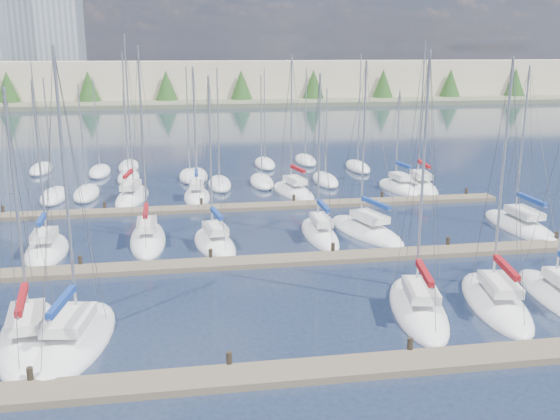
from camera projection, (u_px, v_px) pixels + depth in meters
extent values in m
plane|color=#212C43|center=(223.00, 152.00, 81.52)|extent=(400.00, 400.00, 0.00)
cube|color=#6B5E4C|center=(326.00, 370.00, 26.11)|extent=(44.00, 1.80, 0.35)
cylinder|color=#2D261C|center=(31.00, 380.00, 25.05)|extent=(0.26, 0.26, 1.10)
cylinder|color=#2D261C|center=(229.00, 364.00, 26.31)|extent=(0.26, 0.26, 1.10)
cylinder|color=#2D261C|center=(410.00, 350.00, 27.56)|extent=(0.26, 0.26, 1.10)
cube|color=#6B5E4C|center=(275.00, 261.00, 39.48)|extent=(44.00, 1.80, 0.35)
cylinder|color=#2D261C|center=(81.00, 264.00, 38.41)|extent=(0.26, 0.26, 1.10)
cylinder|color=#2D261C|center=(211.00, 257.00, 39.67)|extent=(0.26, 0.26, 1.10)
cylinder|color=#2D261C|center=(333.00, 251.00, 40.93)|extent=(0.26, 0.26, 1.10)
cylinder|color=#2D261C|center=(448.00, 245.00, 42.19)|extent=(0.26, 0.26, 1.10)
cylinder|color=#2D261C|center=(556.00, 239.00, 43.44)|extent=(0.26, 0.26, 1.10)
cube|color=#6B5E4C|center=(249.00, 207.00, 52.84)|extent=(44.00, 1.80, 0.35)
cylinder|color=#2D261C|center=(3.00, 212.00, 50.52)|extent=(0.26, 0.26, 1.10)
cylinder|color=#2D261C|center=(105.00, 208.00, 51.78)|extent=(0.26, 0.26, 1.10)
cylinder|color=#2D261C|center=(201.00, 204.00, 53.04)|extent=(0.26, 0.26, 1.10)
cylinder|color=#2D261C|center=(294.00, 201.00, 54.29)|extent=(0.26, 0.26, 1.10)
cylinder|color=#2D261C|center=(382.00, 197.00, 55.55)|extent=(0.26, 0.26, 1.10)
cylinder|color=#2D261C|center=(466.00, 194.00, 56.81)|extent=(0.26, 0.26, 1.10)
ellipsoid|color=white|center=(29.00, 339.00, 29.09)|extent=(3.97, 9.27, 1.60)
cube|color=black|center=(29.00, 339.00, 29.09)|extent=(2.02, 4.46, 0.12)
cube|color=silver|center=(26.00, 317.00, 28.35)|extent=(1.94, 3.32, 0.50)
cylinder|color=#9EA0A5|center=(16.00, 205.00, 28.16)|extent=(0.14, 0.14, 10.50)
cylinder|color=#9EA0A5|center=(22.00, 302.00, 27.42)|extent=(0.61, 3.75, 0.10)
cube|color=maroon|center=(22.00, 299.00, 27.39)|extent=(0.77, 3.48, 0.30)
ellipsoid|color=white|center=(560.00, 300.00, 33.62)|extent=(3.08, 8.87, 1.60)
cube|color=black|center=(560.00, 300.00, 33.62)|extent=(1.58, 4.26, 0.12)
ellipsoid|color=white|center=(418.00, 310.00, 32.30)|extent=(4.21, 8.90, 1.60)
cube|color=maroon|center=(418.00, 310.00, 32.30)|extent=(2.13, 4.29, 0.12)
cube|color=silver|center=(421.00, 290.00, 31.56)|extent=(2.00, 3.21, 0.50)
cylinder|color=#9EA0A5|center=(423.00, 173.00, 31.17)|extent=(0.14, 0.14, 12.09)
cylinder|color=#9EA0A5|center=(425.00, 275.00, 30.63)|extent=(0.77, 3.55, 0.10)
cube|color=maroon|center=(425.00, 273.00, 30.60)|extent=(0.91, 3.30, 0.30)
ellipsoid|color=white|center=(47.00, 252.00, 41.51)|extent=(2.97, 7.14, 1.60)
cube|color=black|center=(47.00, 252.00, 41.51)|extent=(1.53, 3.43, 0.12)
cube|color=silver|center=(44.00, 235.00, 40.85)|extent=(1.58, 2.52, 0.50)
cylinder|color=#9EA0A5|center=(39.00, 159.00, 40.49)|extent=(0.14, 0.14, 10.20)
cylinder|color=#9EA0A5|center=(41.00, 222.00, 40.05)|extent=(0.22, 2.96, 0.10)
cube|color=navy|center=(41.00, 220.00, 40.02)|extent=(0.41, 2.73, 0.30)
ellipsoid|color=white|center=(74.00, 342.00, 28.85)|extent=(4.44, 8.89, 1.60)
cube|color=black|center=(74.00, 342.00, 28.85)|extent=(2.25, 4.29, 0.12)
cube|color=silver|center=(69.00, 320.00, 28.11)|extent=(2.18, 3.21, 0.50)
cylinder|color=#9EA0A5|center=(66.00, 187.00, 27.70)|extent=(0.14, 0.14, 12.24)
cylinder|color=#9EA0A5|center=(62.00, 304.00, 27.19)|extent=(0.64, 3.55, 0.10)
cube|color=navy|center=(62.00, 302.00, 27.16)|extent=(0.80, 3.29, 0.30)
ellipsoid|color=white|center=(320.00, 236.00, 45.12)|extent=(2.20, 8.00, 1.60)
cube|color=silver|center=(321.00, 220.00, 44.41)|extent=(1.20, 2.80, 0.50)
cylinder|color=#9EA0A5|center=(319.00, 148.00, 44.14)|extent=(0.14, 0.14, 10.46)
cylinder|color=#9EA0A5|center=(323.00, 208.00, 43.53)|extent=(0.11, 3.36, 0.10)
cube|color=navy|center=(323.00, 206.00, 43.50)|extent=(0.31, 3.09, 0.30)
ellipsoid|color=white|center=(495.00, 304.00, 33.06)|extent=(4.25, 8.92, 1.60)
cube|color=black|center=(495.00, 304.00, 33.06)|extent=(2.15, 4.30, 0.12)
cube|color=silver|center=(500.00, 284.00, 32.31)|extent=(2.03, 3.22, 0.50)
cylinder|color=#9EA0A5|center=(503.00, 174.00, 31.97)|extent=(0.14, 0.14, 11.73)
cylinder|color=#9EA0A5|center=(506.00, 270.00, 31.39)|extent=(0.75, 3.56, 0.10)
cube|color=maroon|center=(506.00, 268.00, 31.36)|extent=(0.89, 3.31, 0.30)
ellipsoid|color=white|center=(132.00, 198.00, 56.35)|extent=(3.65, 8.72, 1.60)
cube|color=black|center=(132.00, 198.00, 56.35)|extent=(1.85, 4.20, 0.12)
cube|color=silver|center=(131.00, 185.00, 55.61)|extent=(1.78, 3.12, 0.50)
cylinder|color=#9EA0A5|center=(129.00, 112.00, 55.06)|extent=(0.14, 0.14, 13.30)
cylinder|color=#9EA0A5|center=(128.00, 175.00, 54.69)|extent=(0.57, 3.53, 0.10)
cube|color=maroon|center=(128.00, 174.00, 54.66)|extent=(0.73, 3.28, 0.30)
ellipsoid|color=white|center=(293.00, 193.00, 58.42)|extent=(4.11, 8.23, 1.60)
cube|color=maroon|center=(293.00, 193.00, 58.42)|extent=(2.08, 3.97, 0.12)
cube|color=silver|center=(295.00, 180.00, 57.73)|extent=(1.95, 2.98, 0.50)
cylinder|color=#9EA0A5|center=(291.00, 119.00, 57.26)|extent=(0.14, 0.14, 11.56)
cylinder|color=#9EA0A5|center=(298.00, 170.00, 56.90)|extent=(0.74, 3.26, 0.10)
cube|color=maroon|center=(298.00, 169.00, 56.87)|extent=(0.89, 3.04, 0.30)
ellipsoid|color=white|center=(519.00, 228.00, 47.15)|extent=(2.95, 9.23, 1.60)
cube|color=silver|center=(524.00, 212.00, 46.38)|extent=(1.60, 3.24, 0.50)
cylinder|color=#9EA0A5|center=(523.00, 141.00, 46.21)|extent=(0.14, 0.14, 10.88)
cylinder|color=#9EA0A5|center=(531.00, 201.00, 45.42)|extent=(0.14, 3.87, 0.10)
cube|color=navy|center=(532.00, 200.00, 45.39)|extent=(0.34, 3.56, 0.30)
ellipsoid|color=white|center=(366.00, 232.00, 45.92)|extent=(5.12, 9.15, 1.60)
cube|color=black|center=(366.00, 232.00, 45.92)|extent=(2.57, 4.42, 0.12)
cube|color=silver|center=(370.00, 217.00, 45.21)|extent=(2.34, 3.36, 0.50)
cylinder|color=#9EA0A5|center=(364.00, 141.00, 44.84)|extent=(0.14, 0.14, 11.29)
cylinder|color=#9EA0A5|center=(376.00, 205.00, 44.34)|extent=(1.10, 3.54, 0.10)
cube|color=navy|center=(376.00, 203.00, 44.30)|extent=(1.21, 3.32, 0.30)
ellipsoid|color=white|center=(148.00, 240.00, 44.00)|extent=(2.62, 8.71, 1.60)
cube|color=silver|center=(147.00, 224.00, 43.26)|extent=(1.41, 3.06, 0.50)
cylinder|color=#9EA0A5|center=(143.00, 138.00, 42.84)|extent=(0.14, 0.14, 12.28)
cylinder|color=#9EA0A5|center=(146.00, 212.00, 42.34)|extent=(0.17, 3.64, 0.10)
cube|color=maroon|center=(146.00, 211.00, 42.31)|extent=(0.36, 3.35, 0.30)
ellipsoid|color=white|center=(398.00, 189.00, 60.11)|extent=(3.25, 7.01, 1.60)
cube|color=silver|center=(400.00, 176.00, 59.47)|extent=(1.61, 2.51, 0.50)
cylinder|color=#9EA0A5|center=(398.00, 134.00, 59.30)|extent=(0.14, 0.14, 8.30)
cylinder|color=#9EA0A5|center=(403.00, 166.00, 58.71)|extent=(0.47, 2.82, 0.10)
cube|color=navy|center=(404.00, 165.00, 58.68)|extent=(0.64, 2.63, 0.30)
ellipsoid|color=white|center=(419.00, 187.00, 60.90)|extent=(3.55, 9.26, 1.60)
cube|color=black|center=(419.00, 187.00, 60.90)|extent=(1.81, 4.46, 0.12)
cube|color=silver|center=(421.00, 175.00, 60.14)|extent=(1.77, 3.30, 0.50)
cylinder|color=#9EA0A5|center=(422.00, 109.00, 59.72)|extent=(0.14, 0.14, 12.81)
cylinder|color=#9EA0A5|center=(424.00, 165.00, 59.17)|extent=(0.49, 3.79, 0.10)
cube|color=maroon|center=(424.00, 164.00, 59.14)|extent=(0.66, 3.50, 0.30)
ellipsoid|color=white|center=(197.00, 198.00, 56.53)|extent=(2.50, 6.50, 1.60)
cube|color=silver|center=(197.00, 184.00, 55.89)|extent=(1.34, 2.29, 0.50)
cylinder|color=#9EA0A5|center=(195.00, 127.00, 55.43)|extent=(0.14, 0.14, 10.53)
cylinder|color=#9EA0A5|center=(196.00, 174.00, 55.13)|extent=(0.16, 2.71, 0.10)
cube|color=navy|center=(196.00, 173.00, 55.10)|extent=(0.36, 2.50, 0.30)
ellipsoid|color=white|center=(215.00, 245.00, 42.98)|extent=(3.55, 7.43, 1.60)
cube|color=maroon|center=(215.00, 245.00, 42.98)|extent=(1.80, 3.58, 0.12)
cube|color=silver|center=(215.00, 228.00, 42.33)|extent=(1.73, 2.68, 0.50)
cylinder|color=#9EA0A5|center=(210.00, 154.00, 41.93)|extent=(0.14, 0.14, 10.37)
cylinder|color=#9EA0A5|center=(217.00, 215.00, 41.54)|extent=(0.55, 2.98, 0.10)
cube|color=navy|center=(217.00, 214.00, 41.50)|extent=(0.72, 2.77, 0.30)
cylinder|color=#9EA0A5|center=(36.00, 112.00, 66.97)|extent=(0.12, 0.12, 11.20)
ellipsoid|color=white|center=(41.00, 169.00, 68.55)|extent=(2.20, 6.40, 1.40)
cylinder|color=#9EA0A5|center=(195.00, 121.00, 63.59)|extent=(0.12, 0.12, 10.14)
ellipsoid|color=white|center=(197.00, 176.00, 65.04)|extent=(2.20, 6.40, 1.40)
cylinder|color=#9EA0A5|center=(188.00, 120.00, 63.24)|extent=(0.12, 0.12, 10.49)
ellipsoid|color=white|center=(190.00, 177.00, 64.73)|extent=(2.20, 6.40, 1.40)
cylinder|color=#9EA0A5|center=(306.00, 112.00, 72.41)|extent=(0.12, 0.12, 10.06)
ellipsoid|color=white|center=(305.00, 161.00, 73.85)|extent=(2.20, 6.40, 1.40)
cylinder|color=#9EA0A5|center=(96.00, 122.00, 65.78)|extent=(0.12, 0.12, 9.39)
ellipsoid|color=white|center=(100.00, 172.00, 67.13)|extent=(2.20, 6.40, 1.40)
cylinder|color=#9EA0A5|center=(48.00, 135.00, 54.65)|extent=(0.12, 0.12, 9.85)
ellipsoid|color=white|center=(54.00, 197.00, 56.06)|extent=(2.20, 6.40, 1.40)
cylinder|color=#9EA0A5|center=(82.00, 136.00, 55.76)|extent=(0.12, 0.12, 9.30)
ellipsoid|color=white|center=(87.00, 194.00, 57.10)|extent=(2.20, 6.40, 1.40)
cylinder|color=#9EA0A5|center=(359.00, 109.00, 68.08)|extent=(0.12, 0.12, 11.68)
ellipsoid|color=white|center=(358.00, 167.00, 69.72)|extent=(2.20, 6.40, 1.40)
cylinder|color=#9EA0A5|center=(261.00, 127.00, 60.68)|extent=(0.12, 0.12, 9.76)
ellipsoid|color=white|center=(262.00, 182.00, 62.08)|extent=(2.20, 6.40, 1.40)
cylinder|color=#9EA0A5|center=(125.00, 107.00, 68.37)|extent=(0.12, 0.12, 11.95)
ellipsoid|color=white|center=(129.00, 167.00, 70.05)|extent=(2.20, 6.40, 1.40)
cylinder|color=#9EA0A5|center=(326.00, 132.00, 61.61)|extent=(0.12, 0.12, 8.46)
ellipsoid|color=white|center=(325.00, 181.00, 62.85)|extent=(2.20, 6.40, 1.40)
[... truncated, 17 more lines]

